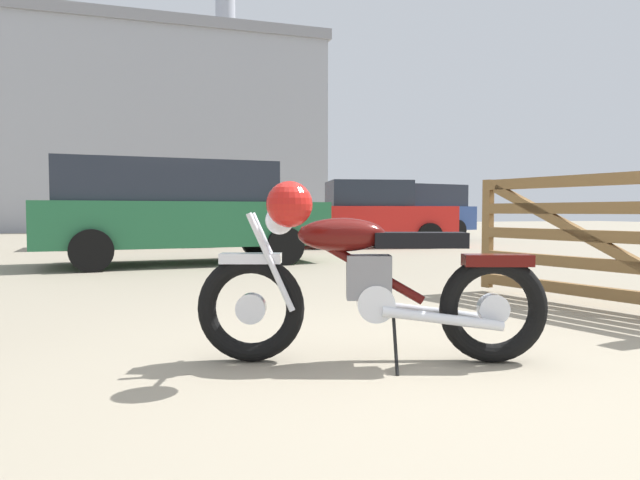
{
  "coord_description": "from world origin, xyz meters",
  "views": [
    {
      "loc": [
        -1.44,
        -2.7,
        0.9
      ],
      "look_at": [
        -0.21,
        1.19,
        0.69
      ],
      "focal_mm": 31.14,
      "sensor_mm": 36.0,
      "label": 1
    }
  ],
  "objects_px": {
    "vintage_motorcycle": "(363,280)",
    "pale_sedan_back": "(368,214)",
    "timber_gate": "(619,233)",
    "white_estate_far": "(403,210)",
    "red_hatchback_near": "(179,209)",
    "blue_hatchback_right": "(148,214)"
  },
  "relations": [
    {
      "from": "vintage_motorcycle",
      "to": "white_estate_far",
      "type": "height_order",
      "value": "white_estate_far"
    },
    {
      "from": "white_estate_far",
      "to": "red_hatchback_near",
      "type": "height_order",
      "value": "same"
    },
    {
      "from": "timber_gate",
      "to": "white_estate_far",
      "type": "distance_m",
      "value": 12.38
    },
    {
      "from": "pale_sedan_back",
      "to": "blue_hatchback_right",
      "type": "distance_m",
      "value": 5.59
    },
    {
      "from": "pale_sedan_back",
      "to": "vintage_motorcycle",
      "type": "bearing_deg",
      "value": 77.41
    },
    {
      "from": "timber_gate",
      "to": "vintage_motorcycle",
      "type": "bearing_deg",
      "value": 92.45
    },
    {
      "from": "pale_sedan_back",
      "to": "red_hatchback_near",
      "type": "relative_size",
      "value": 0.92
    },
    {
      "from": "white_estate_far",
      "to": "vintage_motorcycle",
      "type": "bearing_deg",
      "value": 51.88
    },
    {
      "from": "vintage_motorcycle",
      "to": "pale_sedan_back",
      "type": "bearing_deg",
      "value": -94.24
    },
    {
      "from": "vintage_motorcycle",
      "to": "blue_hatchback_right",
      "type": "xyz_separation_m",
      "value": [
        -1.13,
        11.71,
        0.34
      ]
    },
    {
      "from": "red_hatchback_near",
      "to": "vintage_motorcycle",
      "type": "bearing_deg",
      "value": -88.15
    },
    {
      "from": "blue_hatchback_right",
      "to": "pale_sedan_back",
      "type": "bearing_deg",
      "value": 159.94
    },
    {
      "from": "vintage_motorcycle",
      "to": "pale_sedan_back",
      "type": "distance_m",
      "value": 10.97
    },
    {
      "from": "timber_gate",
      "to": "pale_sedan_back",
      "type": "relative_size",
      "value": 0.56
    },
    {
      "from": "vintage_motorcycle",
      "to": "white_estate_far",
      "type": "relative_size",
      "value": 0.41
    },
    {
      "from": "vintage_motorcycle",
      "to": "red_hatchback_near",
      "type": "xyz_separation_m",
      "value": [
        -0.65,
        6.78,
        0.45
      ]
    },
    {
      "from": "vintage_motorcycle",
      "to": "timber_gate",
      "type": "relative_size",
      "value": 0.81
    },
    {
      "from": "red_hatchback_near",
      "to": "blue_hatchback_right",
      "type": "bearing_deg",
      "value": 91.99
    },
    {
      "from": "pale_sedan_back",
      "to": "white_estate_far",
      "type": "relative_size",
      "value": 0.9
    },
    {
      "from": "vintage_motorcycle",
      "to": "red_hatchback_near",
      "type": "relative_size",
      "value": 0.42
    },
    {
      "from": "timber_gate",
      "to": "pale_sedan_back",
      "type": "height_order",
      "value": "pale_sedan_back"
    },
    {
      "from": "pale_sedan_back",
      "to": "blue_hatchback_right",
      "type": "bearing_deg",
      "value": -6.53
    }
  ]
}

